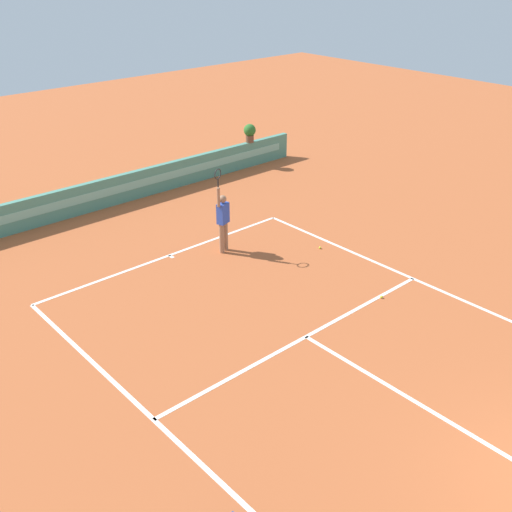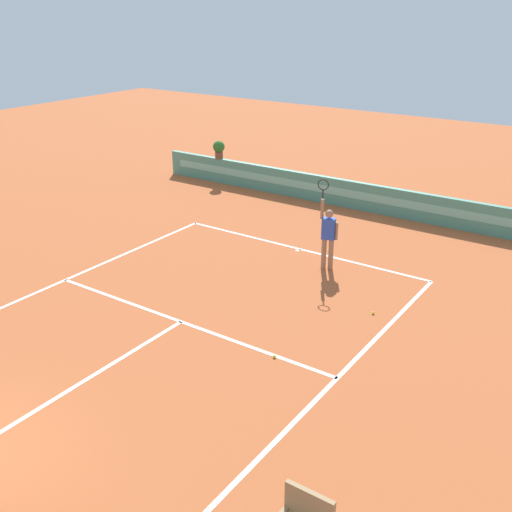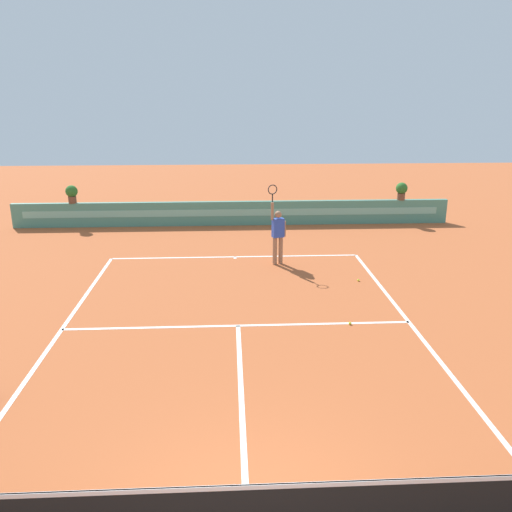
{
  "view_description": "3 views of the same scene",
  "coord_description": "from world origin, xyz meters",
  "px_view_note": "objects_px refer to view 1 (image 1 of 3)",
  "views": [
    {
      "loc": [
        -8.51,
        -1.45,
        7.94
      ],
      "look_at": [
        0.55,
        8.73,
        1.0
      ],
      "focal_mm": 42.65,
      "sensor_mm": 36.0,
      "label": 1
    },
    {
      "loc": [
        8.56,
        -2.99,
        6.98
      ],
      "look_at": [
        0.55,
        8.73,
        1.0
      ],
      "focal_mm": 42.71,
      "sensor_mm": 36.0,
      "label": 2
    },
    {
      "loc": [
        -0.16,
        -4.99,
        5.26
      ],
      "look_at": [
        0.55,
        8.73,
        1.0
      ],
      "focal_mm": 36.88,
      "sensor_mm": 36.0,
      "label": 3
    }
  ],
  "objects_px": {
    "tennis_ball_mid_court": "(320,248)",
    "potted_plant_far_right": "(250,132)",
    "tennis_player": "(223,218)",
    "tennis_ball_near_baseline": "(381,297)"
  },
  "relations": [
    {
      "from": "tennis_ball_near_baseline",
      "to": "tennis_ball_mid_court",
      "type": "height_order",
      "value": "same"
    },
    {
      "from": "potted_plant_far_right",
      "to": "tennis_player",
      "type": "bearing_deg",
      "value": -136.76
    },
    {
      "from": "tennis_ball_near_baseline",
      "to": "tennis_ball_mid_court",
      "type": "xyz_separation_m",
      "value": [
        0.92,
        2.98,
        0.0
      ]
    },
    {
      "from": "tennis_ball_mid_court",
      "to": "potted_plant_far_right",
      "type": "distance_m",
      "value": 8.0
    },
    {
      "from": "tennis_ball_near_baseline",
      "to": "potted_plant_far_right",
      "type": "height_order",
      "value": "potted_plant_far_right"
    },
    {
      "from": "tennis_player",
      "to": "potted_plant_far_right",
      "type": "bearing_deg",
      "value": 43.24
    },
    {
      "from": "tennis_ball_near_baseline",
      "to": "tennis_ball_mid_court",
      "type": "relative_size",
      "value": 1.0
    },
    {
      "from": "tennis_player",
      "to": "tennis_ball_near_baseline",
      "type": "height_order",
      "value": "tennis_player"
    },
    {
      "from": "tennis_ball_mid_court",
      "to": "potted_plant_far_right",
      "type": "height_order",
      "value": "potted_plant_far_right"
    },
    {
      "from": "tennis_player",
      "to": "tennis_ball_mid_court",
      "type": "distance_m",
      "value": 3.01
    }
  ]
}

